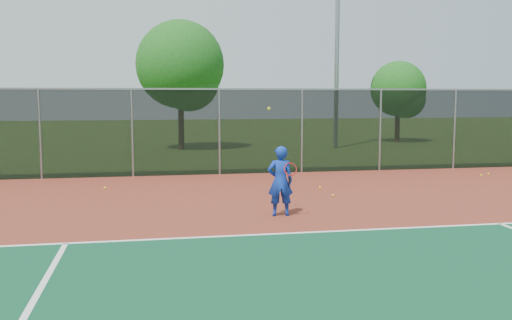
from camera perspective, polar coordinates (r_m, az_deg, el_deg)
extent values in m
plane|color=#2F4F16|center=(9.98, 23.20, -10.28)|extent=(120.00, 120.00, 0.00)
cube|color=maroon|center=(11.62, 17.68, -7.66)|extent=(30.00, 20.00, 0.02)
cube|color=white|center=(13.47, 23.21, -5.87)|extent=(22.00, 0.10, 0.00)
cube|color=black|center=(20.67, 4.61, 2.91)|extent=(30.00, 0.04, 3.00)
cube|color=gray|center=(20.63, 4.65, 7.07)|extent=(30.00, 0.06, 0.06)
imported|color=#1132A4|center=(13.13, 2.44, -2.12)|extent=(0.62, 0.44, 1.62)
cylinder|color=black|center=(12.92, 3.34, -2.19)|extent=(0.03, 0.15, 0.27)
torus|color=#A51414|center=(12.78, 3.46, -0.93)|extent=(0.30, 0.13, 0.29)
sphere|color=yellow|center=(13.03, 1.30, 5.18)|extent=(0.07, 0.07, 0.07)
sphere|color=yellow|center=(21.15, 21.61, -1.43)|extent=(0.07, 0.07, 0.07)
sphere|color=yellow|center=(17.21, 6.42, -2.72)|extent=(0.07, 0.07, 0.07)
sphere|color=yellow|center=(15.86, 7.71, -3.52)|extent=(0.07, 0.07, 0.07)
sphere|color=yellow|center=(17.56, -14.87, -2.72)|extent=(0.07, 0.07, 0.07)
sphere|color=yellow|center=(21.64, 22.23, -1.29)|extent=(0.07, 0.07, 0.07)
cylinder|color=gray|center=(30.74, 8.11, 12.00)|extent=(0.24, 0.24, 11.60)
cylinder|color=#322212|center=(29.90, -7.49, 3.49)|extent=(0.30, 0.30, 2.55)
sphere|color=#155216|center=(29.91, -7.58, 9.46)|extent=(4.54, 4.54, 4.54)
sphere|color=#155216|center=(29.60, -6.74, 7.86)|extent=(3.12, 3.12, 3.12)
cylinder|color=#322212|center=(35.50, 13.94, 3.25)|extent=(0.30, 0.30, 1.86)
sphere|color=#155216|center=(35.46, 14.04, 6.93)|extent=(3.31, 3.31, 3.31)
sphere|color=#155216|center=(35.35, 14.81, 5.90)|extent=(2.28, 2.28, 2.28)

